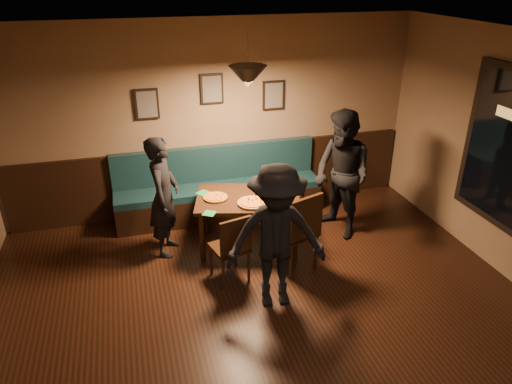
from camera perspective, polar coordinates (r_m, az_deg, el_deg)
The scene contains 23 objects.
floor at distance 4.68m, azimuth 4.26°, elevation -21.07°, with size 7.00×7.00×0.00m, color black.
ceiling at distance 3.27m, azimuth 5.90°, elevation 14.96°, with size 7.00×7.00×0.00m, color silver.
wall_back at distance 6.89m, azimuth -5.24°, elevation 8.69°, with size 6.00×6.00×0.00m, color #8C704F.
wainscot at distance 7.18m, azimuth -4.91°, elevation 1.73°, with size 5.88×0.06×1.00m, color black.
booth_bench at distance 6.93m, azimuth -4.48°, elevation 0.86°, with size 3.00×0.60×1.00m, color #0F232D, non-canonical shape.
picture_left at distance 6.68m, azimuth -13.01°, elevation 10.28°, with size 0.32×0.04×0.42m, color black.
picture_center at distance 6.74m, azimuth -5.35°, elevation 12.27°, with size 0.32×0.04×0.42m, color black.
picture_right at distance 6.99m, azimuth 2.11°, elevation 11.58°, with size 0.32×0.04×0.42m, color black.
pendant_lamp at distance 5.56m, azimuth -1.00°, elevation 13.72°, with size 0.44×0.44×0.25m, color black.
dining_table at distance 6.23m, azimuth -0.87°, elevation -3.58°, with size 1.33×0.86×0.71m, color black.
chair_near_left at distance 5.56m, azimuth -3.24°, elevation -6.52°, with size 0.39×0.39×0.88m, color black, non-canonical shape.
chair_near_right at distance 5.74m, azimuth 4.62°, elevation -4.56°, with size 0.46×0.46×1.04m, color black, non-canonical shape.
diner_left at distance 6.02m, azimuth -11.03°, elevation -0.58°, with size 0.57×0.38×1.57m, color black.
diner_right at distance 6.40m, azimuth 10.32°, elevation 2.02°, with size 0.85×0.66×1.75m, color black.
diner_front at distance 4.98m, azimuth 2.48°, elevation -5.50°, with size 1.06×0.61×1.65m, color black.
pizza_a at distance 6.04m, azimuth -4.90°, elevation -0.64°, with size 0.31×0.31×0.04m, color #C67625.
pizza_b at distance 5.88m, azimuth -0.45°, elevation -1.30°, with size 0.37×0.37×0.04m, color orange.
pizza_c at distance 6.32m, azimuth 2.76°, elevation 0.71°, with size 0.37×0.37×0.04m, color orange.
soda_glass at distance 5.93m, azimuth 5.52°, elevation -0.69°, with size 0.06×0.06×0.13m, color black.
tabasco_bottle at distance 6.16m, azimuth 3.59°, elevation 0.39°, with size 0.03×0.03×0.12m, color maroon.
napkin_a at distance 6.20m, azimuth -6.32°, elevation -0.13°, with size 0.16×0.16×0.01m, color #217E3F.
napkin_b at distance 5.70m, azimuth -5.64°, elevation -2.58°, with size 0.14×0.14×0.01m, color #217D3D.
cutlery_set at distance 5.78m, azimuth -0.02°, elevation -2.02°, with size 0.02×0.21×0.00m, color silver.
Camera 1 is at (-1.18, -2.99, 3.40)m, focal length 33.21 mm.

